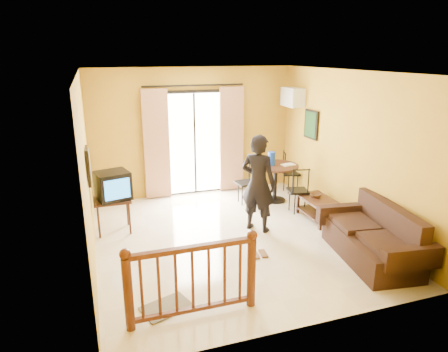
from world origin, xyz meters
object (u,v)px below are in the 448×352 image
object	(u,v)px
sofa	(374,239)
dining_table	(276,172)
standing_person	(258,183)
television	(113,185)
coffee_table	(319,206)

from	to	relation	value
sofa	dining_table	bearing A→B (deg)	105.00
standing_person	television	bearing A→B (deg)	30.25
television	standing_person	size ratio (longest dim) A/B	0.37
television	dining_table	size ratio (longest dim) A/B	0.67
television	standing_person	xyz separation A→B (m)	(2.43, -0.73, 0.01)
dining_table	coffee_table	size ratio (longest dim) A/B	1.02
coffee_table	standing_person	world-z (taller)	standing_person
dining_table	standing_person	distance (m)	1.59
television	sofa	size ratio (longest dim) A/B	0.34
television	coffee_table	xyz separation A→B (m)	(3.72, -0.69, -0.59)
dining_table	coffee_table	xyz separation A→B (m)	(0.34, -1.22, -0.36)
television	coffee_table	world-z (taller)	television
dining_table	coffee_table	bearing A→B (deg)	-74.40
dining_table	coffee_table	distance (m)	1.31
coffee_table	dining_table	bearing A→B (deg)	105.60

